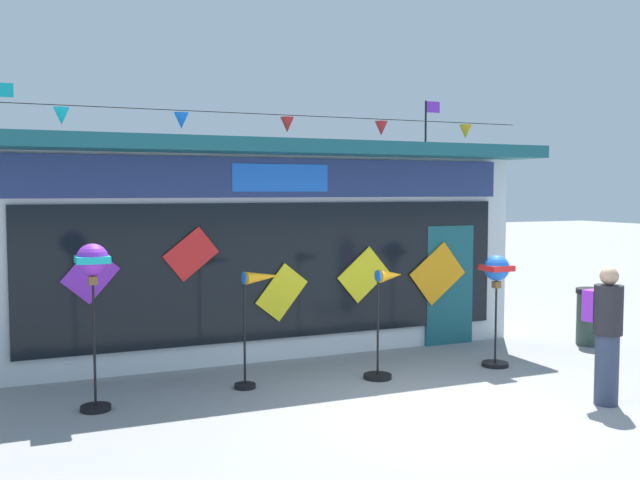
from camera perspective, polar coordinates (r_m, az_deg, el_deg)
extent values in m
plane|color=gray|center=(8.82, 9.42, -13.19)|extent=(80.00, 80.00, 0.00)
cube|color=silver|center=(13.00, -6.67, -0.60)|extent=(8.40, 4.52, 3.12)
cube|color=#195660|center=(12.58, -6.19, 6.82)|extent=(8.80, 5.35, 0.20)
cube|color=navy|center=(10.78, -3.19, 4.96)|extent=(7.72, 0.08, 0.59)
cube|color=blue|center=(10.75, -3.14, 4.96)|extent=(1.51, 0.04, 0.41)
cube|color=black|center=(10.85, -3.18, -2.46)|extent=(7.56, 0.06, 2.06)
cube|color=#195660|center=(12.26, 10.24, -3.55)|extent=(0.90, 0.07, 2.00)
cube|color=purple|center=(10.18, -17.80, -2.67)|extent=(0.79, 0.03, 0.80)
cube|color=red|center=(10.37, -10.23, -1.11)|extent=(0.82, 0.03, 0.78)
cube|color=yellow|center=(10.84, -3.07, -4.17)|extent=(0.84, 0.03, 0.88)
cube|color=yellow|center=(11.36, 3.47, -2.77)|extent=(0.91, 0.03, 0.89)
cube|color=orange|center=(12.04, 9.33, -2.66)|extent=(1.07, 0.03, 1.05)
cylinder|color=black|center=(10.55, -2.63, 9.90)|extent=(8.06, 0.01, 0.01)
cone|color=#19B7BC|center=(9.88, -19.88, 9.26)|extent=(0.20, 0.20, 0.22)
cone|color=blue|center=(10.09, -10.97, 9.30)|extent=(0.20, 0.20, 0.22)
cone|color=red|center=(10.53, -2.63, 9.15)|extent=(0.20, 0.20, 0.22)
cone|color=red|center=(11.17, 4.89, 8.84)|extent=(0.20, 0.20, 0.22)
cone|color=orange|center=(11.98, 11.49, 8.45)|extent=(0.20, 0.20, 0.22)
cube|color=#19B7BC|center=(12.52, -23.94, 10.86)|extent=(0.32, 0.02, 0.22)
cylinder|color=black|center=(14.64, 8.40, 8.86)|extent=(0.04, 0.04, 1.05)
cube|color=purple|center=(14.77, 8.96, 10.40)|extent=(0.32, 0.02, 0.22)
cylinder|color=black|center=(9.08, -17.41, -12.63)|extent=(0.36, 0.36, 0.06)
cylinder|color=black|center=(8.89, -17.52, -7.85)|extent=(0.03, 0.03, 1.60)
sphere|color=purple|center=(8.74, -17.65, -1.49)|extent=(0.37, 0.37, 0.37)
cube|color=#19B7BC|center=(8.74, -17.65, -1.49)|extent=(0.38, 0.38, 0.08)
cube|color=brown|center=(8.77, -17.62, -3.09)|extent=(0.10, 0.10, 0.10)
cylinder|color=black|center=(9.64, -5.99, -11.47)|extent=(0.28, 0.28, 0.06)
cylinder|color=black|center=(9.48, -6.02, -7.39)|extent=(0.03, 0.03, 1.46)
cone|color=orange|center=(9.45, -4.53, -2.94)|extent=(0.55, 0.28, 0.17)
cylinder|color=blue|center=(9.36, -6.05, -3.01)|extent=(0.03, 0.16, 0.16)
cylinder|color=black|center=(10.09, 4.60, -10.76)|extent=(0.39, 0.39, 0.06)
cylinder|color=black|center=(9.94, 4.62, -6.96)|extent=(0.03, 0.03, 1.42)
cone|color=orange|center=(9.92, 5.63, -2.82)|extent=(0.41, 0.25, 0.18)
cylinder|color=blue|center=(9.82, 4.65, -2.88)|extent=(0.03, 0.16, 0.16)
cylinder|color=black|center=(11.04, 13.75, -9.57)|extent=(0.39, 0.39, 0.06)
cylinder|color=black|center=(10.91, 13.80, -6.47)|extent=(0.03, 0.03, 1.27)
sphere|color=blue|center=(10.79, 13.88, -2.17)|extent=(0.37, 0.37, 0.37)
cube|color=red|center=(10.79, 13.88, -2.17)|extent=(0.38, 0.38, 0.08)
cube|color=brown|center=(10.82, 13.85, -3.46)|extent=(0.10, 0.10, 0.10)
cylinder|color=#333D56|center=(9.46, 21.84, -9.55)|extent=(0.28, 0.28, 0.86)
cylinder|color=#232328|center=(9.32, 21.96, -5.17)|extent=(0.34, 0.34, 0.60)
sphere|color=tan|center=(9.26, 22.02, -2.67)|extent=(0.22, 0.22, 0.22)
cube|color=purple|center=(9.42, 20.93, -4.87)|extent=(0.29, 0.21, 0.38)
cylinder|color=#2D4238|center=(12.92, 20.77, -5.90)|extent=(0.48, 0.48, 0.87)
cylinder|color=black|center=(12.85, 20.82, -3.81)|extent=(0.52, 0.52, 0.08)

